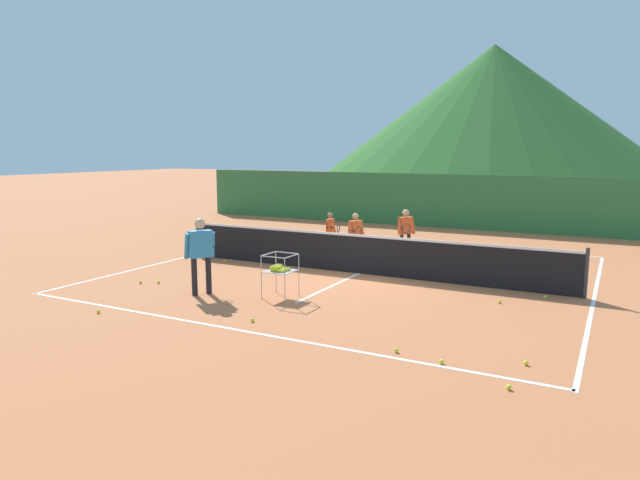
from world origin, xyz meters
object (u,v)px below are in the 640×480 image
at_px(tennis_ball_2, 252,320).
at_px(tennis_ball_6, 396,350).
at_px(student_0, 331,229).
at_px(tennis_ball_8, 225,261).
at_px(tennis_ball_9, 509,387).
at_px(tennis_ball_0, 158,282).
at_px(tennis_ball_4, 140,282).
at_px(tennis_ball_3, 526,363).
at_px(ball_cart, 279,269).
at_px(tennis_ball_1, 98,312).
at_px(tennis_net, 359,254).
at_px(tennis_ball_7, 441,362).
at_px(tennis_ball_10, 500,302).
at_px(student_2, 406,229).
at_px(instructor, 201,249).
at_px(student_1, 356,232).
at_px(tennis_ball_5, 545,297).

relative_size(tennis_ball_2, tennis_ball_6, 1.00).
xyz_separation_m(student_0, tennis_ball_2, (1.87, -6.76, -0.69)).
height_order(tennis_ball_8, tennis_ball_9, same).
height_order(tennis_ball_0, tennis_ball_8, same).
distance_m(tennis_ball_4, tennis_ball_8, 2.92).
bearing_deg(tennis_ball_3, student_0, 134.20).
distance_m(ball_cart, tennis_ball_1, 3.55).
xyz_separation_m(tennis_net, tennis_ball_8, (-3.80, -0.41, -0.47)).
relative_size(ball_cart, tennis_ball_0, 13.22).
height_order(tennis_ball_7, tennis_ball_10, same).
height_order(student_2, tennis_ball_8, student_2).
xyz_separation_m(tennis_ball_4, tennis_ball_6, (6.72, -1.48, 0.00)).
xyz_separation_m(tennis_ball_0, tennis_ball_6, (6.37, -1.69, 0.00)).
bearing_deg(tennis_ball_10, ball_cart, -158.44).
xyz_separation_m(instructor, tennis_ball_9, (6.58, -1.99, -0.94)).
distance_m(student_2, tennis_ball_10, 5.09).
xyz_separation_m(instructor, student_2, (2.37, 5.99, -0.15)).
bearing_deg(tennis_ball_9, tennis_ball_10, 102.03).
relative_size(student_2, tennis_ball_10, 20.13).
xyz_separation_m(student_1, tennis_ball_0, (-2.80, -4.69, -0.75)).
distance_m(tennis_ball_2, tennis_ball_5, 6.03).
height_order(student_1, tennis_ball_5, student_1).
bearing_deg(tennis_ball_6, tennis_ball_3, 11.72).
bearing_deg(tennis_ball_7, tennis_ball_5, 79.21).
bearing_deg(tennis_ball_7, tennis_net, 125.17).
height_order(student_0, tennis_ball_7, student_0).
bearing_deg(tennis_ball_2, instructor, 151.37).
xyz_separation_m(student_0, tennis_ball_5, (6.26, -2.62, -0.69)).
relative_size(instructor, tennis_ball_2, 23.77).
height_order(student_0, tennis_ball_2, student_0).
relative_size(tennis_net, tennis_ball_4, 150.23).
xyz_separation_m(student_0, ball_cart, (1.38, -5.06, -0.13)).
bearing_deg(tennis_ball_8, tennis_ball_1, -79.70).
bearing_deg(tennis_ball_0, tennis_ball_9, -15.81).
xyz_separation_m(instructor, tennis_ball_0, (-1.52, 0.31, -0.94)).
distance_m(tennis_ball_1, tennis_ball_4, 2.38).
xyz_separation_m(student_2, tennis_ball_1, (-3.17, -8.01, -0.79)).
bearing_deg(tennis_net, tennis_ball_4, -139.92).
xyz_separation_m(tennis_net, instructor, (-2.09, -3.43, 0.47)).
relative_size(tennis_ball_2, tennis_ball_9, 1.00).
height_order(student_0, tennis_ball_6, student_0).
distance_m(ball_cart, tennis_ball_4, 3.51).
xyz_separation_m(student_1, tennis_ball_6, (3.57, -6.38, -0.75)).
relative_size(tennis_ball_3, tennis_ball_8, 1.00).
relative_size(tennis_ball_4, tennis_ball_5, 1.00).
relative_size(tennis_ball_4, tennis_ball_10, 1.00).
bearing_deg(tennis_ball_10, tennis_ball_7, -91.68).
relative_size(tennis_ball_7, tennis_ball_10, 1.00).
xyz_separation_m(tennis_ball_1, tennis_ball_6, (5.64, 0.64, 0.00)).
distance_m(tennis_ball_0, tennis_ball_4, 0.40).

